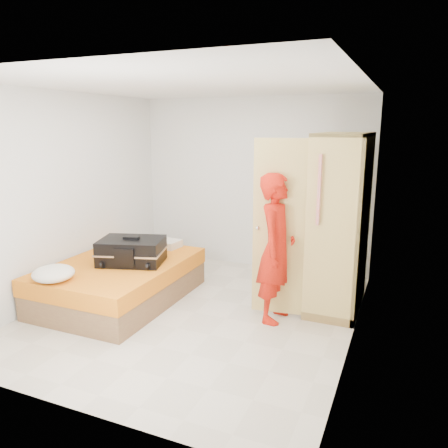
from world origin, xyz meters
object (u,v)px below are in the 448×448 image
at_px(person, 277,248).
at_px(round_cushion, 53,273).
at_px(suitcase, 132,251).
at_px(bed, 121,281).
at_px(wardrobe, 335,227).

xyz_separation_m(person, round_cushion, (-2.23, -1.08, -0.25)).
relative_size(suitcase, round_cushion, 2.00).
height_order(bed, suitcase, suitcase).
relative_size(wardrobe, person, 1.25).
height_order(bed, person, person).
relative_size(wardrobe, round_cushion, 4.60).
bearing_deg(bed, suitcase, 15.61).
xyz_separation_m(bed, suitcase, (0.16, 0.04, 0.40)).
bearing_deg(round_cushion, bed, 72.98).
bearing_deg(suitcase, wardrobe, 2.48).
relative_size(person, suitcase, 1.84).
xyz_separation_m(wardrobe, suitcase, (-2.34, -0.82, -0.35)).
distance_m(bed, wardrobe, 2.75).
bearing_deg(person, round_cushion, 117.63).
bearing_deg(suitcase, round_cushion, -132.05).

